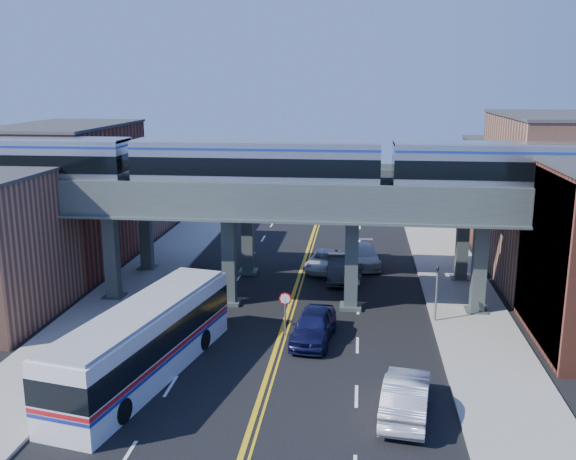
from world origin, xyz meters
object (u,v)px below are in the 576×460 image
transit_bus (145,342)px  car_parked_curb (406,396)px  stop_sign (285,307)px  car_lane_a (313,326)px  car_lane_d (364,255)px  car_lane_b (341,268)px  car_lane_c (325,261)px  traffic_signal (437,287)px  transit_train (256,165)px

transit_bus → car_parked_curb: bearing=-89.5°
car_parked_curb → stop_sign: bearing=-45.4°
car_lane_a → car_lane_d: car_lane_a is taller
car_lane_d → transit_bus: bearing=-123.3°
transit_bus → car_lane_b: size_ratio=2.50×
car_lane_c → car_parked_curb: bearing=-69.6°
traffic_signal → transit_bus: bearing=-149.5°
transit_train → stop_sign: size_ratio=18.30×
traffic_signal → car_parked_curb: size_ratio=0.74×
transit_train → car_lane_a: (4.13, -5.62, -8.39)m
car_lane_a → car_lane_c: size_ratio=1.03×
car_lane_b → car_lane_c: (-1.37, 2.46, -0.20)m
transit_train → car_lane_d: 14.99m
transit_train → transit_bus: size_ratio=3.42×
transit_train → car_lane_b: transit_train is taller
car_lane_b → car_lane_d: bearing=65.3°
transit_bus → car_lane_b: transit_bus is taller
car_lane_c → car_parked_curb: 22.58m
stop_sign → car_lane_d: size_ratio=0.47×
car_lane_a → car_parked_curb: (4.69, -7.83, 0.00)m
transit_train → transit_bus: transit_train is taller
stop_sign → transit_bus: transit_bus is taller
car_lane_b → car_lane_c: bearing=117.7°
traffic_signal → car_lane_a: 8.19m
transit_bus → car_lane_a: 9.72m
car_lane_c → car_lane_d: 3.47m
transit_train → stop_sign: (2.44, -5.00, -7.54)m
stop_sign → car_lane_c: bearing=83.7°
stop_sign → car_lane_b: 11.53m
traffic_signal → car_lane_d: bearing=109.5°
car_lane_c → traffic_signal: bearing=-47.2°
car_parked_curb → car_lane_d: bearing=-78.1°
stop_sign → car_lane_d: 15.86m
traffic_signal → car_lane_b: 10.22m
car_lane_a → traffic_signal: bearing=32.5°
car_lane_a → car_lane_b: car_lane_b is taller
stop_sign → transit_bus: (-6.36, -6.00, 0.06)m
car_lane_b → traffic_signal: bearing=-54.9°
car_parked_curb → traffic_signal: bearing=-94.8°
traffic_signal → car_lane_a: traffic_signal is taller
car_lane_b → transit_bus: bearing=-119.7°
stop_sign → car_lane_c: size_ratio=0.50×
car_lane_b → car_lane_c: size_ratio=1.08×
car_lane_d → car_lane_a: bearing=-106.4°
car_lane_a → car_lane_c: 14.22m
traffic_signal → car_lane_c: size_ratio=0.79×
transit_train → traffic_signal: transit_train is taller
car_lane_a → car_parked_curb: size_ratio=0.97×
stop_sign → transit_bus: 8.74m
car_lane_c → stop_sign: bearing=-88.4°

